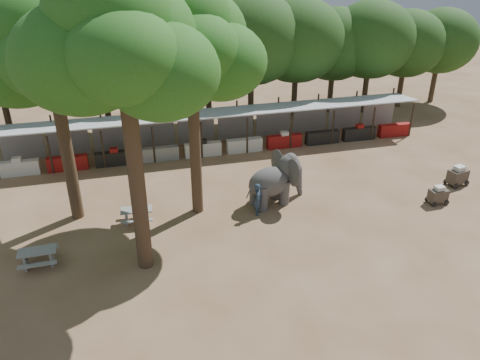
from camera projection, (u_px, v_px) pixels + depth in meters
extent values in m
plane|color=brown|center=(293.00, 270.00, 19.83)|extent=(100.00, 100.00, 0.00)
cube|color=#AFB1B8|center=(220.00, 112.00, 30.81)|extent=(28.00, 2.99, 0.39)
cylinder|color=#2D2319|center=(15.00, 158.00, 27.34)|extent=(0.12, 0.12, 2.40)
cylinder|color=#2D2319|center=(21.00, 139.00, 29.58)|extent=(0.12, 0.12, 2.80)
cube|color=silver|center=(18.00, 168.00, 27.89)|extent=(2.38, 0.50, 0.90)
cube|color=gray|center=(22.00, 145.00, 29.72)|extent=(2.52, 0.12, 2.00)
cylinder|color=#2D2319|center=(65.00, 154.00, 27.98)|extent=(0.12, 0.12, 2.40)
cylinder|color=#2D2319|center=(68.00, 135.00, 30.22)|extent=(0.12, 0.12, 2.80)
cube|color=maroon|center=(68.00, 163.00, 28.53)|extent=(2.38, 0.50, 0.90)
cube|color=gray|center=(69.00, 141.00, 30.36)|extent=(2.52, 0.12, 2.00)
cylinder|color=#2D2319|center=(113.00, 149.00, 28.62)|extent=(0.12, 0.12, 2.40)
cylinder|color=#2D2319|center=(112.00, 131.00, 30.86)|extent=(0.12, 0.12, 2.80)
cube|color=black|center=(115.00, 158.00, 29.17)|extent=(2.38, 0.50, 0.90)
cube|color=gray|center=(113.00, 137.00, 31.00)|extent=(2.52, 0.12, 2.00)
cylinder|color=#2D2319|center=(159.00, 144.00, 29.26)|extent=(0.12, 0.12, 2.40)
cylinder|color=#2D2319|center=(155.00, 127.00, 31.51)|extent=(0.12, 0.12, 2.80)
cube|color=gray|center=(160.00, 154.00, 29.82)|extent=(2.38, 0.50, 0.90)
cube|color=gray|center=(155.00, 133.00, 31.64)|extent=(2.52, 0.12, 2.00)
cylinder|color=#2D2319|center=(203.00, 140.00, 29.90)|extent=(0.12, 0.12, 2.40)
cylinder|color=#2D2319|center=(196.00, 123.00, 32.15)|extent=(0.12, 0.12, 2.80)
cube|color=silver|center=(203.00, 149.00, 30.46)|extent=(2.38, 0.50, 0.90)
cube|color=gray|center=(196.00, 129.00, 32.28)|extent=(2.52, 0.12, 2.00)
cylinder|color=#2D2319|center=(245.00, 136.00, 30.55)|extent=(0.12, 0.12, 2.40)
cylinder|color=#2D2319|center=(235.00, 120.00, 32.79)|extent=(0.12, 0.12, 2.80)
cube|color=silver|center=(244.00, 145.00, 31.10)|extent=(2.38, 0.50, 0.90)
cube|color=gray|center=(235.00, 126.00, 32.93)|extent=(2.52, 0.12, 2.00)
cylinder|color=#2D2319|center=(286.00, 132.00, 31.19)|extent=(0.12, 0.12, 2.40)
cylinder|color=#2D2319|center=(273.00, 117.00, 33.43)|extent=(0.12, 0.12, 2.80)
cube|color=maroon|center=(284.00, 141.00, 31.74)|extent=(2.38, 0.50, 0.90)
cube|color=gray|center=(273.00, 122.00, 33.57)|extent=(2.52, 0.12, 2.00)
cylinder|color=#2D2319|center=(325.00, 128.00, 31.83)|extent=(0.12, 0.12, 2.40)
cylinder|color=#2D2319|center=(310.00, 113.00, 34.07)|extent=(0.12, 0.12, 2.80)
cube|color=black|center=(322.00, 137.00, 32.38)|extent=(2.38, 0.50, 0.90)
cube|color=gray|center=(309.00, 119.00, 34.21)|extent=(2.52, 0.12, 2.00)
cylinder|color=#2D2319|center=(362.00, 125.00, 32.47)|extent=(0.12, 0.12, 2.40)
cylinder|color=#2D2319|center=(345.00, 110.00, 34.72)|extent=(0.12, 0.12, 2.80)
cube|color=black|center=(359.00, 134.00, 33.02)|extent=(2.38, 0.50, 0.90)
cube|color=gray|center=(344.00, 116.00, 34.85)|extent=(2.52, 0.12, 2.00)
cylinder|color=#2D2319|center=(398.00, 121.00, 33.11)|extent=(0.12, 0.12, 2.40)
cylinder|color=#2D2319|center=(378.00, 107.00, 35.36)|extent=(0.12, 0.12, 2.80)
cube|color=maroon|center=(394.00, 130.00, 33.67)|extent=(2.38, 0.50, 0.90)
cube|color=gray|center=(378.00, 113.00, 35.49)|extent=(2.52, 0.12, 2.00)
cylinder|color=#332316|center=(63.00, 131.00, 21.76)|extent=(0.60, 0.60, 9.20)
cone|color=#332316|center=(45.00, 29.00, 19.70)|extent=(0.57, 0.57, 2.88)
ellipsoid|color=#165111|center=(17.00, 62.00, 20.25)|extent=(4.80, 4.80, 3.94)
ellipsoid|color=#165111|center=(80.00, 72.00, 20.25)|extent=(4.20, 4.20, 3.44)
ellipsoid|color=#165111|center=(55.00, 43.00, 21.04)|extent=(5.20, 5.20, 4.26)
ellipsoid|color=#165111|center=(46.00, 61.00, 19.06)|extent=(3.80, 3.80, 3.12)
ellipsoid|color=#165111|center=(38.00, 28.00, 19.79)|extent=(4.40, 4.40, 3.61)
cylinder|color=#332316|center=(134.00, 154.00, 17.86)|extent=(0.64, 0.64, 10.40)
cone|color=#332316|center=(118.00, 11.00, 15.52)|extent=(0.61, 0.61, 3.25)
ellipsoid|color=#165111|center=(81.00, 58.00, 16.16)|extent=(4.80, 4.80, 3.94)
ellipsoid|color=#165111|center=(161.00, 71.00, 16.16)|extent=(4.20, 4.20, 3.44)
ellipsoid|color=#165111|center=(126.00, 35.00, 16.95)|extent=(5.20, 5.20, 4.26)
ellipsoid|color=#165111|center=(124.00, 57.00, 14.97)|extent=(3.80, 3.80, 3.12)
ellipsoid|color=#165111|center=(109.00, 15.00, 15.70)|extent=(4.40, 4.40, 3.61)
cylinder|color=#332316|center=(194.00, 123.00, 22.18)|extent=(0.56, 0.56, 9.60)
cone|color=#332316|center=(189.00, 17.00, 20.03)|extent=(0.53, 0.53, 3.00)
ellipsoid|color=#165111|center=(158.00, 51.00, 20.61)|extent=(4.80, 4.80, 3.94)
ellipsoid|color=#165111|center=(220.00, 62.00, 20.61)|extent=(4.20, 4.20, 3.44)
ellipsoid|color=#165111|center=(190.00, 33.00, 21.40)|extent=(5.20, 5.20, 4.26)
ellipsoid|color=#165111|center=(195.00, 50.00, 19.42)|extent=(3.80, 3.80, 3.12)
ellipsoid|color=#165111|center=(181.00, 18.00, 20.15)|extent=(4.40, 4.40, 3.61)
cylinder|color=#332316|center=(16.00, 115.00, 32.36)|extent=(0.44, 0.44, 3.74)
ellipsoid|color=#14380E|center=(4.00, 62.00, 30.72)|extent=(6.46, 5.95, 5.61)
cylinder|color=#332316|center=(67.00, 111.00, 33.12)|extent=(0.44, 0.44, 3.74)
ellipsoid|color=#14380E|center=(58.00, 59.00, 31.48)|extent=(6.46, 5.95, 5.61)
cylinder|color=#332316|center=(115.00, 107.00, 33.88)|extent=(0.44, 0.44, 3.74)
ellipsoid|color=#14380E|center=(109.00, 56.00, 32.25)|extent=(6.46, 5.95, 5.61)
cylinder|color=#332316|center=(161.00, 103.00, 34.65)|extent=(0.44, 0.44, 3.74)
ellipsoid|color=#14380E|center=(157.00, 53.00, 33.01)|extent=(6.46, 5.95, 5.61)
cylinder|color=#332316|center=(205.00, 100.00, 35.41)|extent=(0.44, 0.44, 3.74)
ellipsoid|color=#14380E|center=(204.00, 51.00, 33.77)|extent=(6.46, 5.95, 5.61)
cylinder|color=#332316|center=(248.00, 97.00, 36.18)|extent=(0.44, 0.44, 3.74)
ellipsoid|color=#14380E|center=(248.00, 49.00, 34.54)|extent=(6.46, 5.95, 5.61)
cylinder|color=#332316|center=(288.00, 94.00, 36.94)|extent=(0.44, 0.44, 3.74)
ellipsoid|color=#14380E|center=(291.00, 47.00, 35.30)|extent=(6.46, 5.95, 5.61)
cylinder|color=#332316|center=(327.00, 91.00, 37.70)|extent=(0.44, 0.44, 3.74)
ellipsoid|color=#14380E|center=(331.00, 44.00, 36.07)|extent=(6.46, 5.95, 5.61)
cylinder|color=#332316|center=(365.00, 88.00, 38.47)|extent=(0.44, 0.44, 3.74)
ellipsoid|color=#14380E|center=(370.00, 42.00, 36.83)|extent=(6.46, 5.95, 5.61)
cylinder|color=#332316|center=(400.00, 85.00, 39.23)|extent=(0.44, 0.44, 3.74)
ellipsoid|color=#14380E|center=(407.00, 40.00, 37.59)|extent=(6.46, 5.95, 5.61)
cylinder|color=#332316|center=(435.00, 82.00, 40.00)|extent=(0.44, 0.44, 3.74)
ellipsoid|color=#14380E|center=(443.00, 39.00, 38.36)|extent=(6.46, 5.95, 5.61)
ellipsoid|color=#3F3D3C|center=(270.00, 182.00, 24.41)|extent=(2.75, 2.02, 1.59)
cylinder|color=#3F3D3C|center=(262.00, 199.00, 24.10)|extent=(0.69, 0.69, 1.34)
cylinder|color=#3F3D3C|center=(255.00, 193.00, 24.68)|extent=(0.69, 0.69, 1.34)
cylinder|color=#3F3D3C|center=(284.00, 192.00, 24.70)|extent=(0.69, 0.69, 1.34)
cylinder|color=#3F3D3C|center=(276.00, 187.00, 25.28)|extent=(0.69, 0.69, 1.34)
ellipsoid|color=#3F3D3C|center=(289.00, 167.00, 24.68)|extent=(1.60, 1.41, 1.47)
ellipsoid|color=#3F3D3C|center=(293.00, 173.00, 24.00)|extent=(0.53, 1.23, 1.51)
ellipsoid|color=#3F3D3C|center=(277.00, 163.00, 25.12)|extent=(0.53, 1.23, 1.51)
cone|color=#3F3D3C|center=(299.00, 182.00, 25.45)|extent=(0.74, 0.74, 1.67)
imported|color=#26384C|center=(258.00, 199.00, 23.63)|extent=(0.63, 0.74, 1.73)
cube|color=gray|center=(37.00, 251.00, 19.81)|extent=(1.58, 0.77, 0.06)
cube|color=gray|center=(26.00, 260.00, 19.85)|extent=(0.12, 0.63, 0.73)
cube|color=gray|center=(52.00, 256.00, 20.11)|extent=(0.12, 0.63, 0.73)
cube|color=gray|center=(37.00, 265.00, 19.46)|extent=(1.57, 0.30, 0.05)
cube|color=gray|center=(40.00, 249.00, 20.44)|extent=(1.57, 0.30, 0.05)
cube|color=gray|center=(136.00, 210.00, 22.95)|extent=(1.58, 0.83, 0.06)
cube|color=gray|center=(127.00, 217.00, 23.04)|extent=(0.15, 0.62, 0.71)
cube|color=gray|center=(148.00, 215.00, 23.20)|extent=(0.15, 0.62, 0.71)
cube|color=gray|center=(137.00, 221.00, 22.60)|extent=(1.54, 0.37, 0.05)
cube|color=gray|center=(137.00, 209.00, 23.58)|extent=(1.54, 0.37, 0.05)
cube|color=#382F26|center=(438.00, 195.00, 24.81)|extent=(0.95, 0.58, 0.66)
cylinder|color=black|center=(434.00, 205.00, 24.60)|extent=(0.28, 0.06, 0.28)
cylinder|color=black|center=(447.00, 203.00, 24.78)|extent=(0.28, 0.06, 0.28)
cylinder|color=black|center=(427.00, 199.00, 25.14)|extent=(0.28, 0.06, 0.28)
cylinder|color=black|center=(439.00, 197.00, 25.32)|extent=(0.28, 0.06, 0.28)
cube|color=silver|center=(440.00, 188.00, 24.62)|extent=(0.48, 0.38, 0.24)
cube|color=#382F26|center=(458.00, 176.00, 26.69)|extent=(1.21, 0.87, 0.77)
cylinder|color=black|center=(456.00, 186.00, 26.40)|extent=(0.34, 0.13, 0.33)
cylinder|color=black|center=(467.00, 183.00, 26.75)|extent=(0.34, 0.13, 0.33)
cylinder|color=black|center=(446.00, 181.00, 26.98)|extent=(0.34, 0.13, 0.33)
cylinder|color=black|center=(456.00, 178.00, 27.33)|extent=(0.34, 0.13, 0.33)
cube|color=silver|center=(459.00, 168.00, 26.47)|extent=(0.63, 0.54, 0.28)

